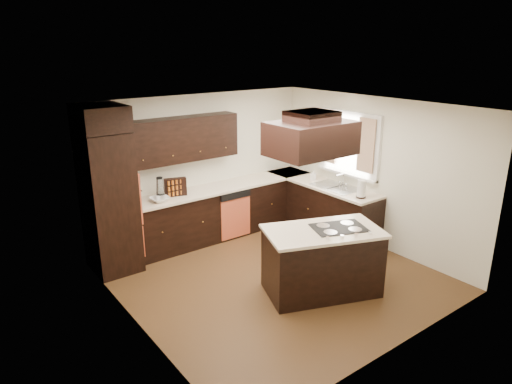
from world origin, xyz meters
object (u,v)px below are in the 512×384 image
oven_column (109,203)px  island (322,262)px  range_hood (311,138)px  spice_rack (175,187)px

oven_column → island: size_ratio=1.42×
island → range_hood: size_ratio=1.43×
island → spice_rack: 2.72m
range_hood → oven_column: bearing=129.7°
range_hood → spice_rack: bearing=107.7°
spice_rack → range_hood: bearing=-54.6°
range_hood → spice_rack: range_hood is taller
island → range_hood: range_hood is taller
spice_rack → island: bearing=-52.2°
oven_column → range_hood: bearing=-50.3°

